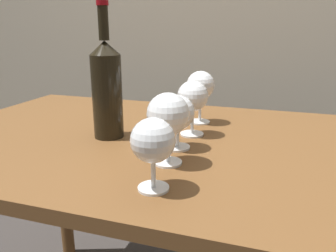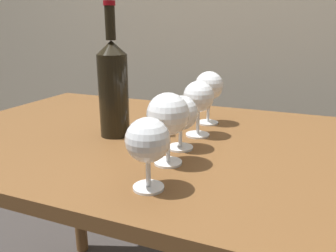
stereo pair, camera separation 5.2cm
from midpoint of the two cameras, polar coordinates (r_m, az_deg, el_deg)
dining_table at (r=0.93m, az=0.85°, el=-7.85°), size 1.29×0.81×0.76m
wine_glass_merlot at (r=0.58m, az=-0.97°, el=-2.69°), size 0.08×0.08×0.14m
wine_glass_port at (r=0.69m, az=2.16°, el=1.79°), size 0.09×0.09×0.16m
wine_glass_cabernet at (r=0.78m, az=4.08°, el=2.04°), size 0.08×0.08×0.13m
wine_glass_amber at (r=0.88m, az=6.97°, el=4.80°), size 0.08×0.08×0.15m
wine_glass_pinot at (r=1.00m, az=8.57°, el=6.68°), size 0.08×0.08×0.16m
wine_bottle at (r=0.88m, az=-7.75°, el=6.68°), size 0.08×0.08×0.35m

